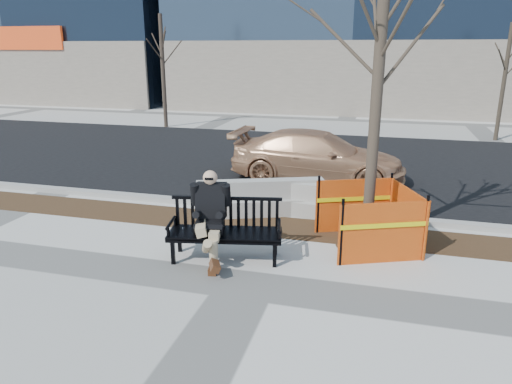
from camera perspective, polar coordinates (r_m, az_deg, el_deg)
ground at (r=7.65m, az=-1.13°, el=-11.11°), size 120.00×120.00×0.00m
mulch_strip at (r=9.94m, az=3.06°, el=-4.25°), size 40.00×1.20×0.02m
asphalt_street at (r=15.81m, az=7.82°, el=3.66°), size 60.00×10.40×0.01m
curb at (r=10.80m, az=4.13°, el=-2.21°), size 60.00×0.25×0.12m
bench at (r=8.53m, az=-3.68°, el=-8.02°), size 2.13×1.11×1.08m
seated_man at (r=8.61m, az=-5.40°, el=-7.81°), size 0.90×1.25×1.60m
tree_fence at (r=9.29m, az=13.09°, el=-6.29°), size 3.16×3.16×6.01m
sedan at (r=13.53m, az=7.31°, el=1.40°), size 4.89×2.16×1.40m
jersey_barrier_left at (r=10.70m, az=0.53°, el=-2.70°), size 2.84×1.56×0.81m
jersey_barrier_right at (r=10.60m, az=8.96°, el=-3.10°), size 2.65×0.73×0.75m
far_tree_left at (r=23.20m, az=-10.77°, el=7.74°), size 2.12×2.12×5.49m
far_tree_right at (r=21.74m, az=26.88°, el=5.61°), size 2.25×2.25×4.91m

